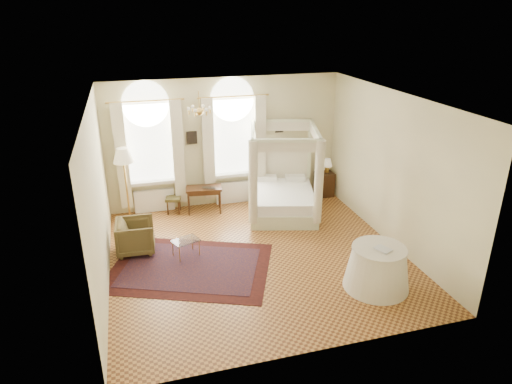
# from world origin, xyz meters

# --- Properties ---
(ground) EXTENTS (6.00, 6.00, 0.00)m
(ground) POSITION_xyz_m (0.00, 0.00, 0.00)
(ground) COLOR #AC7232
(ground) RESTS_ON ground
(room_walls) EXTENTS (6.00, 6.00, 6.00)m
(room_walls) POSITION_xyz_m (0.00, 0.00, 1.98)
(room_walls) COLOR beige
(room_walls) RESTS_ON ground
(window_left) EXTENTS (1.62, 0.27, 3.29)m
(window_left) POSITION_xyz_m (-1.90, 2.87, 1.49)
(window_left) COLOR white
(window_left) RESTS_ON room_walls
(window_right) EXTENTS (1.62, 0.27, 3.29)m
(window_right) POSITION_xyz_m (0.20, 2.87, 1.49)
(window_right) COLOR white
(window_right) RESTS_ON room_walls
(chandelier) EXTENTS (0.51, 0.45, 0.50)m
(chandelier) POSITION_xyz_m (-0.90, 1.20, 2.91)
(chandelier) COLOR #BE923F
(chandelier) RESTS_ON room_walls
(wall_pictures) EXTENTS (2.54, 0.03, 0.39)m
(wall_pictures) POSITION_xyz_m (0.09, 2.97, 1.89)
(wall_pictures) COLOR black
(wall_pictures) RESTS_ON room_walls
(canopy_bed) EXTENTS (2.12, 2.39, 2.21)m
(canopy_bed) POSITION_xyz_m (1.21, 1.90, 0.50)
(canopy_bed) COLOR beige
(canopy_bed) RESTS_ON ground
(nightstand) EXTENTS (0.47, 0.42, 0.67)m
(nightstand) POSITION_xyz_m (2.70, 2.70, 0.33)
(nightstand) COLOR #39200F
(nightstand) RESTS_ON ground
(nightstand_lamp) EXTENTS (0.26, 0.26, 0.39)m
(nightstand_lamp) POSITION_xyz_m (2.77, 2.73, 0.92)
(nightstand_lamp) COLOR #BE923F
(nightstand_lamp) RESTS_ON nightstand
(writing_desk) EXTENTS (0.95, 0.58, 0.67)m
(writing_desk) POSITION_xyz_m (-0.68, 2.53, 0.57)
(writing_desk) COLOR #39200F
(writing_desk) RESTS_ON ground
(laptop) EXTENTS (0.39, 0.32, 0.03)m
(laptop) POSITION_xyz_m (-0.55, 2.46, 0.68)
(laptop) COLOR black
(laptop) RESTS_ON writing_desk
(stool) EXTENTS (0.44, 0.44, 0.42)m
(stool) POSITION_xyz_m (-1.44, 2.70, 0.35)
(stool) COLOR #45401D
(stool) RESTS_ON ground
(armchair) EXTENTS (0.83, 0.81, 0.72)m
(armchair) POSITION_xyz_m (-2.44, 0.91, 0.36)
(armchair) COLOR #4A3D1F
(armchair) RESTS_ON ground
(coffee_table) EXTENTS (0.64, 0.54, 0.37)m
(coffee_table) POSITION_xyz_m (-1.44, 0.43, 0.33)
(coffee_table) COLOR silver
(coffee_table) RESTS_ON ground
(floor_lamp) EXTENTS (0.47, 0.47, 1.84)m
(floor_lamp) POSITION_xyz_m (-2.54, 2.55, 1.57)
(floor_lamp) COLOR #BE923F
(floor_lamp) RESTS_ON ground
(oriental_rug) EXTENTS (3.75, 3.28, 0.01)m
(oriental_rug) POSITION_xyz_m (-1.43, -0.07, 0.01)
(oriental_rug) COLOR #431410
(oriental_rug) RESTS_ON ground
(side_table) EXTENTS (1.22, 1.22, 0.83)m
(side_table) POSITION_xyz_m (1.83, -1.69, 0.41)
(side_table) COLOR #ECE7CD
(side_table) RESTS_ON ground
(book) EXTENTS (0.31, 0.35, 0.03)m
(book) POSITION_xyz_m (1.74, -1.82, 0.84)
(book) COLOR black
(book) RESTS_ON side_table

